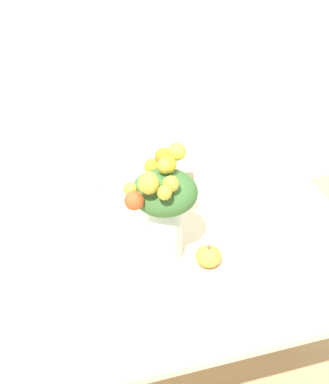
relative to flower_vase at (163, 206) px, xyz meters
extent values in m
cube|color=beige|center=(0.03, -0.01, -0.24)|extent=(1.46, 0.94, 0.03)
cylinder|color=beige|center=(0.70, 0.40, -0.62)|extent=(0.06, 0.06, 0.73)
cylinder|color=#B2CCBC|center=(0.00, 0.00, -0.11)|extent=(0.13, 0.13, 0.24)
cylinder|color=silver|center=(0.00, 0.00, -0.16)|extent=(0.11, 0.11, 0.13)
cylinder|color=#38662D|center=(0.03, 0.00, -0.08)|extent=(0.01, 0.00, 0.28)
cylinder|color=#38662D|center=(0.01, 0.03, -0.08)|extent=(0.00, 0.01, 0.28)
cylinder|color=#38662D|center=(-0.02, 0.02, -0.08)|extent=(0.01, 0.00, 0.28)
cylinder|color=#38662D|center=(-0.02, -0.01, -0.08)|extent=(0.01, 0.01, 0.28)
cylinder|color=#38662D|center=(0.01, -0.02, -0.08)|extent=(0.00, 0.01, 0.28)
ellipsoid|color=#38662D|center=(0.00, 0.00, 0.06)|extent=(0.22, 0.22, 0.13)
sphere|color=#AD9E33|center=(-0.03, -0.11, 0.13)|extent=(0.05, 0.05, 0.05)
sphere|color=yellow|center=(-0.06, -0.06, 0.16)|extent=(0.05, 0.05, 0.05)
sphere|color=orange|center=(0.02, 0.07, 0.15)|extent=(0.06, 0.06, 0.06)
sphere|color=yellow|center=(0.02, 0.01, 0.16)|extent=(0.06, 0.06, 0.06)
sphere|color=yellow|center=(-0.12, -0.02, 0.10)|extent=(0.05, 0.05, 0.05)
sphere|color=yellow|center=(-0.01, 0.10, 0.10)|extent=(0.06, 0.06, 0.06)
sphere|color=#AD9E33|center=(0.00, -0.08, 0.14)|extent=(0.05, 0.05, 0.05)
sphere|color=#AD9E33|center=(0.01, 0.00, 0.16)|extent=(0.05, 0.05, 0.05)
sphere|color=#AD9E33|center=(-0.07, -0.08, 0.15)|extent=(0.07, 0.07, 0.07)
sphere|color=#D64C23|center=(-0.12, -0.07, 0.09)|extent=(0.06, 0.06, 0.06)
sphere|color=yellow|center=(0.06, 0.06, 0.17)|extent=(0.06, 0.06, 0.06)
ellipsoid|color=gold|center=(0.14, -0.08, -0.19)|extent=(0.09, 0.09, 0.07)
cylinder|color=brown|center=(0.14, -0.08, -0.15)|extent=(0.01, 0.01, 0.02)
cube|color=silver|center=(0.14, 0.74, -0.53)|extent=(0.43, 0.43, 0.02)
cylinder|color=silver|center=(-0.03, 0.57, -0.77)|extent=(0.04, 0.04, 0.45)
cylinder|color=silver|center=(0.31, 0.58, -0.77)|extent=(0.04, 0.04, 0.45)
cylinder|color=silver|center=(-0.04, 0.91, -0.77)|extent=(0.04, 0.04, 0.45)
cylinder|color=silver|center=(0.30, 0.92, -0.77)|extent=(0.04, 0.04, 0.45)
cube|color=silver|center=(0.13, 0.94, -0.29)|extent=(0.40, 0.03, 0.47)
camera|label=1|loc=(-0.41, -1.41, 1.06)|focal=50.00mm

